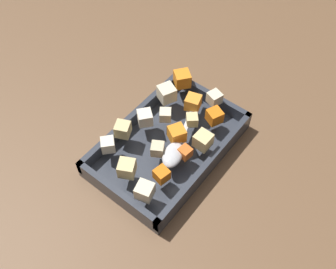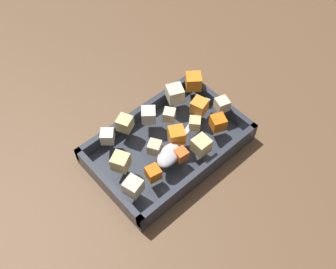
{
  "view_description": "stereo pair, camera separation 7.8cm",
  "coord_description": "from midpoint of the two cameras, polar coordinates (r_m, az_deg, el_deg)",
  "views": [
    {
      "loc": [
        -0.37,
        -0.28,
        0.69
      ],
      "look_at": [
        -0.01,
        0.01,
        0.06
      ],
      "focal_mm": 41.7,
      "sensor_mm": 36.0,
      "label": 1
    },
    {
      "loc": [
        -0.32,
        -0.33,
        0.69
      ],
      "look_at": [
        -0.01,
        0.01,
        0.06
      ],
      "focal_mm": 41.7,
      "sensor_mm": 36.0,
      "label": 2
    }
  ],
  "objects": [
    {
      "name": "ground_plane",
      "position": [
        0.83,
        -1.95,
        -2.33
      ],
      "size": [
        4.0,
        4.0,
        0.0
      ],
      "primitive_type": "plane",
      "color": "brown"
    },
    {
      "name": "baking_dish",
      "position": [
        0.81,
        -2.74,
        -1.95
      ],
      "size": [
        0.32,
        0.2,
        0.05
      ],
      "color": "#333842",
      "rests_on": "ground_plane"
    },
    {
      "name": "carrot_chunk_corner_ne",
      "position": [
        0.73,
        -4.01,
        -6.08
      ],
      "size": [
        0.03,
        0.03,
        0.03
      ],
      "primitive_type": "cube",
      "rotation": [
        0.0,
        0.0,
        6.08
      ],
      "color": "orange",
      "rests_on": "baking_dish"
    },
    {
      "name": "carrot_chunk_back_center",
      "position": [
        0.77,
        -1.4,
        0.08
      ],
      "size": [
        0.04,
        0.04,
        0.03
      ],
      "primitive_type": "cube",
      "rotation": [
        0.0,
        0.0,
        4.2
      ],
      "color": "orange",
      "rests_on": "baking_dish"
    },
    {
      "name": "carrot_chunk_corner_se",
      "position": [
        0.8,
        4.08,
        2.52
      ],
      "size": [
        0.04,
        0.04,
        0.03
      ],
      "primitive_type": "cube",
      "rotation": [
        0.0,
        0.0,
        5.87
      ],
      "color": "orange",
      "rests_on": "baking_dish"
    },
    {
      "name": "carrot_chunk_far_right",
      "position": [
        0.75,
        -0.43,
        -2.83
      ],
      "size": [
        0.02,
        0.02,
        0.02
      ],
      "primitive_type": "cube",
      "rotation": [
        0.0,
        0.0,
        1.44
      ],
      "color": "orange",
      "rests_on": "baking_dish"
    },
    {
      "name": "carrot_chunk_mid_left",
      "position": [
        0.82,
        0.98,
        4.51
      ],
      "size": [
        0.04,
        0.04,
        0.03
      ],
      "primitive_type": "cube",
      "rotation": [
        0.0,
        0.0,
        3.43
      ],
      "color": "orange",
      "rests_on": "baking_dish"
    },
    {
      "name": "carrot_chunk_near_left",
      "position": [
        0.87,
        -0.48,
        7.97
      ],
      "size": [
        0.05,
        0.05,
        0.03
      ],
      "primitive_type": "cube",
      "rotation": [
        0.0,
        0.0,
        0.91
      ],
      "color": "orange",
      "rests_on": "baking_dish"
    },
    {
      "name": "potato_chunk_near_spoon",
      "position": [
        0.84,
        -2.86,
        5.88
      ],
      "size": [
        0.04,
        0.04,
        0.03
      ],
      "primitive_type": "cube",
      "rotation": [
        0.0,
        0.0,
        4.29
      ],
      "color": "beige",
      "rests_on": "baking_dish"
    },
    {
      "name": "potato_chunk_center",
      "position": [
        0.74,
        -9.07,
        -5.1
      ],
      "size": [
        0.04,
        0.04,
        0.03
      ],
      "primitive_type": "cube",
      "rotation": [
        0.0,
        0.0,
        0.49
      ],
      "color": "#E0CC89",
      "rests_on": "baking_dish"
    },
    {
      "name": "potato_chunk_front_center",
      "position": [
        0.76,
        -4.65,
        -2.21
      ],
      "size": [
        0.03,
        0.03,
        0.02
      ],
      "primitive_type": "cube",
      "rotation": [
        0.0,
        0.0,
        3.68
      ],
      "color": "beige",
      "rests_on": "baking_dish"
    },
    {
      "name": "potato_chunk_near_right",
      "position": [
        0.81,
        -3.15,
        2.7
      ],
      "size": [
        0.03,
        0.03,
        0.02
      ],
      "primitive_type": "cube",
      "rotation": [
        0.0,
        0.0,
        2.2
      ],
      "color": "beige",
      "rests_on": "baking_dish"
    },
    {
      "name": "potato_chunk_heap_side",
      "position": [
        0.79,
        -9.44,
        0.56
      ],
      "size": [
        0.04,
        0.04,
        0.03
      ],
      "primitive_type": "cube",
      "rotation": [
        0.0,
        0.0,
        3.58
      ],
      "color": "#E0CC89",
      "rests_on": "baking_dish"
    },
    {
      "name": "potato_chunk_rim_edge",
      "position": [
        0.76,
        2.25,
        -1.06
      ],
      "size": [
        0.03,
        0.03,
        0.03
      ],
      "primitive_type": "cube",
      "rotation": [
        0.0,
        0.0,
        1.55
      ],
      "color": "#E0CC89",
      "rests_on": "baking_dish"
    },
    {
      "name": "potato_chunk_under_handle",
      "position": [
        0.8,
        0.75,
        1.98
      ],
      "size": [
        0.03,
        0.03,
        0.02
      ],
      "primitive_type": "cube",
      "rotation": [
        0.0,
        0.0,
        2.29
      ],
      "color": "#E0CC89",
      "rests_on": "baking_dish"
    },
    {
      "name": "potato_chunk_mid_right",
      "position": [
        0.84,
        4.18,
        5.18
      ],
      "size": [
        0.03,
        0.03,
        0.03
      ],
      "primitive_type": "cube",
      "rotation": [
        0.0,
        0.0,
        1.27
      ],
      "color": "beige",
      "rests_on": "baking_dish"
    },
    {
      "name": "potato_chunk_corner_nw",
      "position": [
        0.71,
        -6.59,
        -8.43
      ],
      "size": [
        0.04,
        0.04,
        0.03
      ],
      "primitive_type": "cube",
      "rotation": [
        0.0,
        0.0,
        1.84
      ],
      "color": "beige",
      "rests_on": "baking_dish"
    },
    {
      "name": "parsnip_chunk_far_left",
      "position": [
        0.8,
        -6.17,
        2.27
      ],
      "size": [
        0.04,
        0.04,
        0.03
      ],
      "primitive_type": "cube",
      "rotation": [
        0.0,
        0.0,
        4.02
      ],
      "color": "silver",
      "rests_on": "baking_dish"
    },
    {
      "name": "parsnip_chunk_heap_top",
      "position": [
        0.77,
        -11.63,
        -1.68
      ],
      "size": [
        0.04,
        0.04,
        0.03
      ],
      "primitive_type": "cube",
      "rotation": [
        0.0,
        0.0,
        2.41
      ],
      "color": "silver",
      "rests_on": "baking_dish"
    },
    {
      "name": "serving_spoon",
      "position": [
        0.76,
        -1.87,
        -2.43
      ],
      "size": [
        0.2,
        0.09,
        0.02
      ],
      "rotation": [
        0.0,
        0.0,
        0.32
      ],
      "color": "silver",
      "rests_on": "baking_dish"
    }
  ]
}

